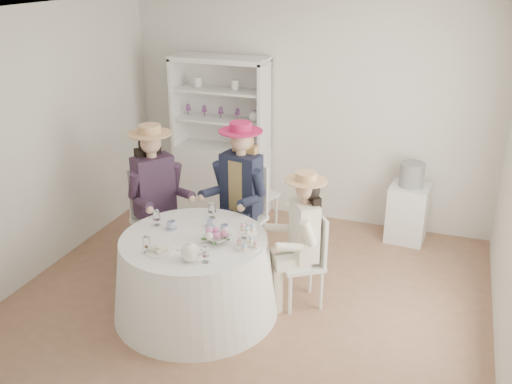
% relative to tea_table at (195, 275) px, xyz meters
% --- Properties ---
extents(ground, '(4.50, 4.50, 0.00)m').
position_rel_tea_table_xyz_m(ground, '(0.40, 0.46, -0.38)').
color(ground, brown).
rests_on(ground, ground).
extents(ceiling, '(4.50, 4.50, 0.00)m').
position_rel_tea_table_xyz_m(ceiling, '(0.40, 0.46, 2.32)').
color(ceiling, white).
rests_on(ceiling, wall_back).
extents(wall_back, '(4.50, 0.00, 4.50)m').
position_rel_tea_table_xyz_m(wall_back, '(0.40, 2.46, 0.97)').
color(wall_back, silver).
rests_on(wall_back, ground).
extents(wall_front, '(4.50, 0.00, 4.50)m').
position_rel_tea_table_xyz_m(wall_front, '(0.40, -1.54, 0.97)').
color(wall_front, silver).
rests_on(wall_front, ground).
extents(wall_left, '(0.00, 4.50, 4.50)m').
position_rel_tea_table_xyz_m(wall_left, '(-1.85, 0.46, 0.97)').
color(wall_left, silver).
rests_on(wall_left, ground).
extents(tea_table, '(1.53, 1.53, 0.77)m').
position_rel_tea_table_xyz_m(tea_table, '(0.00, 0.00, 0.00)').
color(tea_table, white).
rests_on(tea_table, ground).
extents(hutch, '(1.23, 0.57, 2.01)m').
position_rel_tea_table_xyz_m(hutch, '(-0.66, 2.23, 0.33)').
color(hutch, silver).
rests_on(hutch, ground).
extents(side_table, '(0.46, 0.46, 0.67)m').
position_rel_tea_table_xyz_m(side_table, '(1.70, 2.19, -0.04)').
color(side_table, silver).
rests_on(side_table, ground).
extents(hatbox, '(0.29, 0.29, 0.28)m').
position_rel_tea_table_xyz_m(hatbox, '(1.70, 2.19, 0.43)').
color(hatbox, black).
rests_on(hatbox, side_table).
extents(guest_left, '(0.67, 0.63, 1.57)m').
position_rel_tea_table_xyz_m(guest_left, '(-0.74, 0.66, 0.50)').
color(guest_left, silver).
rests_on(guest_left, ground).
extents(guest_mid, '(0.59, 0.62, 1.58)m').
position_rel_tea_table_xyz_m(guest_mid, '(0.07, 0.99, 0.51)').
color(guest_mid, silver).
rests_on(guest_mid, ground).
extents(guest_right, '(0.58, 0.54, 1.34)m').
position_rel_tea_table_xyz_m(guest_right, '(0.88, 0.46, 0.38)').
color(guest_right, silver).
rests_on(guest_right, ground).
extents(spare_chair, '(0.47, 0.47, 0.89)m').
position_rel_tea_table_xyz_m(spare_chair, '(-0.07, 1.87, 0.10)').
color(spare_chair, silver).
rests_on(spare_chair, ground).
extents(teacup_a, '(0.11, 0.11, 0.07)m').
position_rel_tea_table_xyz_m(teacup_a, '(-0.27, 0.09, 0.42)').
color(teacup_a, white).
rests_on(teacup_a, tea_table).
extents(teacup_b, '(0.10, 0.10, 0.07)m').
position_rel_tea_table_xyz_m(teacup_b, '(0.05, 0.25, 0.42)').
color(teacup_b, white).
rests_on(teacup_b, tea_table).
extents(teacup_c, '(0.10, 0.10, 0.06)m').
position_rel_tea_table_xyz_m(teacup_c, '(0.21, 0.21, 0.42)').
color(teacup_c, white).
rests_on(teacup_c, tea_table).
extents(flower_bowl, '(0.28, 0.28, 0.06)m').
position_rel_tea_table_xyz_m(flower_bowl, '(0.23, 0.01, 0.41)').
color(flower_bowl, white).
rests_on(flower_bowl, tea_table).
extents(flower_arrangement, '(0.18, 0.18, 0.07)m').
position_rel_tea_table_xyz_m(flower_arrangement, '(0.22, -0.01, 0.47)').
color(flower_arrangement, pink).
rests_on(flower_arrangement, tea_table).
extents(table_teapot, '(0.23, 0.16, 0.17)m').
position_rel_tea_table_xyz_m(table_teapot, '(0.16, -0.38, 0.46)').
color(table_teapot, white).
rests_on(table_teapot, tea_table).
extents(sandwich_plate, '(0.24, 0.24, 0.05)m').
position_rel_tea_table_xyz_m(sandwich_plate, '(-0.16, -0.34, 0.40)').
color(sandwich_plate, white).
rests_on(sandwich_plate, tea_table).
extents(cupcake_stand, '(0.23, 0.23, 0.21)m').
position_rel_tea_table_xyz_m(cupcake_stand, '(0.52, -0.00, 0.46)').
color(cupcake_stand, white).
rests_on(cupcake_stand, tea_table).
extents(stemware_set, '(0.95, 0.91, 0.15)m').
position_rel_tea_table_xyz_m(stemware_set, '(0.00, 0.00, 0.46)').
color(stemware_set, white).
rests_on(stemware_set, tea_table).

